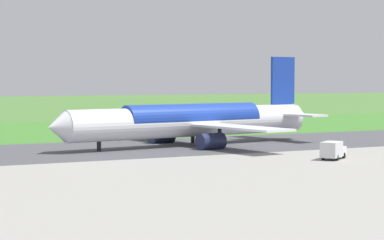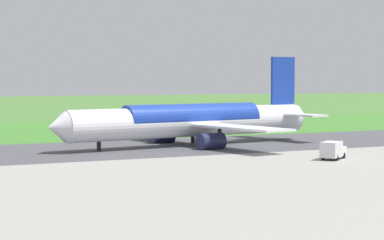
{
  "view_description": "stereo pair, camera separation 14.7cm",
  "coord_description": "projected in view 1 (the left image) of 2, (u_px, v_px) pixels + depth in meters",
  "views": [
    {
      "loc": [
        67.53,
        115.19,
        11.5
      ],
      "look_at": [
        10.34,
        0.0,
        4.5
      ],
      "focal_mm": 69.44,
      "sensor_mm": 36.0,
      "label": 1
    },
    {
      "loc": [
        67.4,
        115.25,
        11.5
      ],
      "look_at": [
        10.34,
        0.0,
        4.5
      ],
      "focal_mm": 69.44,
      "sensor_mm": 36.0,
      "label": 2
    }
  ],
  "objects": [
    {
      "name": "traffic_cone_orange",
      "position": [
        215.0,
        125.0,
        181.76
      ],
      "size": [
        0.4,
        0.4,
        0.55
      ],
      "primitive_type": "cone",
      "color": "orange",
      "rests_on": "ground"
    },
    {
      "name": "grass_verge_foreground",
      "position": [
        149.0,
        129.0,
        172.54
      ],
      "size": [
        600.0,
        80.0,
        0.04
      ],
      "primitive_type": "cube",
      "color": "#3C782B",
      "rests_on": "ground"
    },
    {
      "name": "runway_asphalt",
      "position": [
        243.0,
        143.0,
        133.63
      ],
      "size": [
        600.0,
        32.31,
        0.06
      ],
      "primitive_type": "cube",
      "color": "#47474C",
      "rests_on": "ground"
    },
    {
      "name": "airliner_main",
      "position": [
        194.0,
        121.0,
        129.02
      ],
      "size": [
        54.02,
        44.4,
        15.88
      ],
      "color": "white",
      "rests_on": "ground"
    },
    {
      "name": "no_stopping_sign",
      "position": [
        224.0,
        119.0,
        185.49
      ],
      "size": [
        0.6,
        0.1,
        2.86
      ],
      "color": "slate",
      "rests_on": "ground"
    },
    {
      "name": "service_truck_fuel",
      "position": [
        333.0,
        150.0,
        106.48
      ],
      "size": [
        6.02,
        5.22,
        2.65
      ],
      "color": "silver",
      "rests_on": "ground"
    },
    {
      "name": "ground_plane",
      "position": [
        243.0,
        144.0,
        133.63
      ],
      "size": [
        800.0,
        800.0,
        0.0
      ],
      "primitive_type": "plane",
      "color": "#477233"
    }
  ]
}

